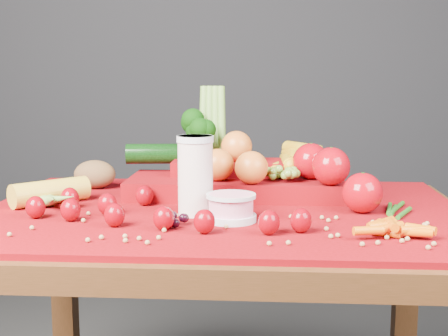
# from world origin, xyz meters

# --- Properties ---
(table) EXTENTS (1.10, 0.80, 0.75)m
(table) POSITION_xyz_m (0.00, 0.00, 0.66)
(table) COLOR #341E0B
(table) RESTS_ON ground
(red_cloth) EXTENTS (1.05, 0.75, 0.01)m
(red_cloth) POSITION_xyz_m (0.00, 0.00, 0.76)
(red_cloth) COLOR maroon
(red_cloth) RESTS_ON table
(milk_glass) EXTENTS (0.08, 0.08, 0.17)m
(milk_glass) POSITION_xyz_m (-0.05, -0.06, 0.85)
(milk_glass) COLOR beige
(milk_glass) RESTS_ON red_cloth
(yogurt_bowl) EXTENTS (0.10, 0.10, 0.06)m
(yogurt_bowl) POSITION_xyz_m (0.02, -0.12, 0.79)
(yogurt_bowl) COLOR silver
(yogurt_bowl) RESTS_ON red_cloth
(strawberry_scatter) EXTENTS (0.58, 0.28, 0.05)m
(strawberry_scatter) POSITION_xyz_m (-0.15, -0.14, 0.79)
(strawberry_scatter) COLOR #87000B
(strawberry_scatter) RESTS_ON red_cloth
(dark_grape_cluster) EXTENTS (0.06, 0.05, 0.03)m
(dark_grape_cluster) POSITION_xyz_m (-0.09, -0.17, 0.78)
(dark_grape_cluster) COLOR black
(dark_grape_cluster) RESTS_ON red_cloth
(soybean_scatter) EXTENTS (0.84, 0.24, 0.01)m
(soybean_scatter) POSITION_xyz_m (0.00, -0.20, 0.77)
(soybean_scatter) COLOR #B1844C
(soybean_scatter) RESTS_ON red_cloth
(corn_ear) EXTENTS (0.25, 0.26, 0.06)m
(corn_ear) POSITION_xyz_m (-0.39, -0.01, 0.78)
(corn_ear) COLOR gold
(corn_ear) RESTS_ON red_cloth
(potato) EXTENTS (0.11, 0.08, 0.07)m
(potato) POSITION_xyz_m (-0.35, 0.22, 0.80)
(potato) COLOR brown
(potato) RESTS_ON red_cloth
(baby_carrot_pile) EXTENTS (0.18, 0.17, 0.03)m
(baby_carrot_pile) POSITION_xyz_m (0.33, -0.20, 0.78)
(baby_carrot_pile) COLOR #D75D07
(baby_carrot_pile) RESTS_ON red_cloth
(green_bean_pile) EXTENTS (0.14, 0.12, 0.01)m
(green_bean_pile) POSITION_xyz_m (0.38, -0.01, 0.77)
(green_bean_pile) COLOR #1F5F15
(green_bean_pile) RESTS_ON red_cloth
(produce_mound) EXTENTS (0.61, 0.36, 0.27)m
(produce_mound) POSITION_xyz_m (0.05, 0.15, 0.82)
(produce_mound) COLOR maroon
(produce_mound) RESTS_ON red_cloth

